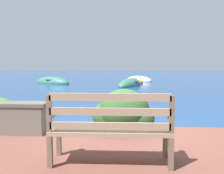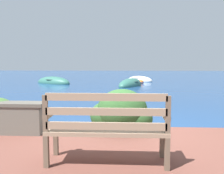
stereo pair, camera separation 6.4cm
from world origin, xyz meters
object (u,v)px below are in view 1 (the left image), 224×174
Objects in this scene: park_bench at (110,126)px; mooring_buoy at (140,82)px; rowboat_mid at (53,83)px; rowboat_far at (139,80)px; rowboat_nearest at (130,85)px.

park_bench is 14.90m from mooring_buoy.
rowboat_mid is 6.76m from rowboat_far.
mooring_buoy is at bearing 82.32° from park_bench.
rowboat_nearest is 5.66m from rowboat_mid.
rowboat_far is (6.26, 2.55, -0.01)m from rowboat_mid.
rowboat_mid reaches higher than rowboat_nearest.
rowboat_nearest is at bearing 85.03° from park_bench.
rowboat_far is (1.35, 16.88, -0.64)m from park_bench.
park_bench is 0.50× the size of rowboat_mid.
rowboat_mid is 7.34× the size of mooring_buoy.
park_bench is 0.51× the size of rowboat_nearest.
rowboat_nearest reaches higher than mooring_buoy.
rowboat_far is at bearing -129.11° from rowboat_mid.
rowboat_far is 2.06m from mooring_buoy.
mooring_buoy is at bearing 136.25° from rowboat_far.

